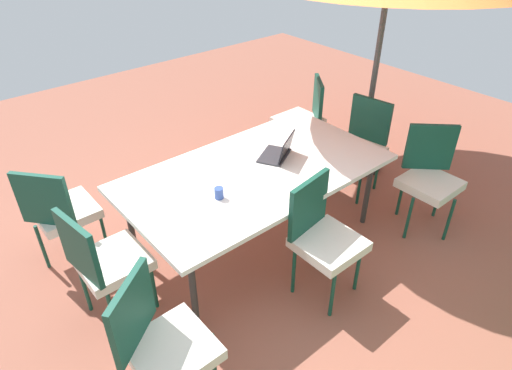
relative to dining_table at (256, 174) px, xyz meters
The scene contains 11 objects.
ground_plane 0.73m from the dining_table, ahead, with size 10.00×10.00×0.02m, color #935442.
dining_table is the anchor object (origin of this frame).
chair_northeast 1.64m from the dining_table, 30.16° to the left, with size 0.58×0.58×0.98m.
chair_northwest 1.61m from the dining_table, 149.14° to the left, with size 0.59×0.59×0.98m.
chair_north 0.79m from the dining_table, 90.66° to the left, with size 0.48×0.49×0.98m.
chair_west 1.39m from the dining_table, behind, with size 0.49×0.48×0.98m.
chair_southwest 1.60m from the dining_table, 150.15° to the right, with size 0.58×0.58×0.98m.
chair_southeast 1.62m from the dining_table, 30.39° to the right, with size 0.59×0.58×0.98m.
chair_east 1.38m from the dining_table, ahead, with size 0.49×0.48×0.98m.
laptop 0.30m from the dining_table, behind, with size 0.40×0.37×0.21m.
cup 0.50m from the dining_table, 15.02° to the left, with size 0.07×0.07×0.09m, color #334C99.
Camera 1 is at (2.04, 2.42, 2.73)m, focal length 31.32 mm.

